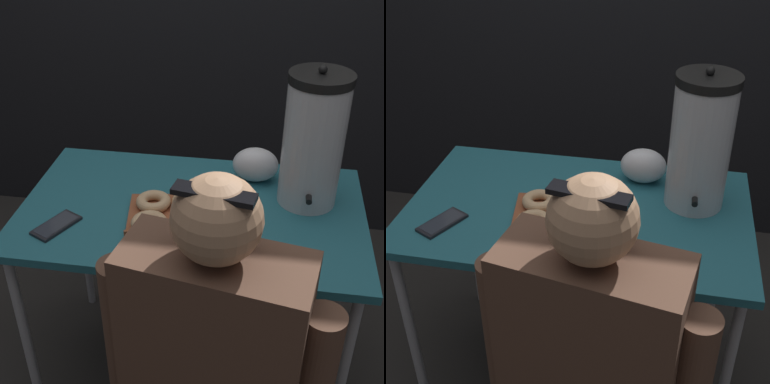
{
  "view_description": "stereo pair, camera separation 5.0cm",
  "coord_description": "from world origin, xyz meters",
  "views": [
    {
      "loc": [
        0.23,
        -1.42,
        1.73
      ],
      "look_at": [
        0.0,
        0.0,
        0.82
      ],
      "focal_mm": 50.0,
      "sensor_mm": 36.0,
      "label": 1
    },
    {
      "loc": [
        0.28,
        -1.41,
        1.73
      ],
      "look_at": [
        0.0,
        0.0,
        0.82
      ],
      "focal_mm": 50.0,
      "sensor_mm": 36.0,
      "label": 2
    }
  ],
  "objects": [
    {
      "name": "ground_plane",
      "position": [
        0.0,
        0.0,
        0.0
      ],
      "size": [
        12.0,
        12.0,
        0.0
      ],
      "primitive_type": "plane",
      "color": "#2D2B28"
    },
    {
      "name": "folding_table",
      "position": [
        0.0,
        0.0,
        0.7
      ],
      "size": [
        1.11,
        0.67,
        0.76
      ],
      "color": "#236675",
      "rests_on": "ground"
    },
    {
      "name": "donut_box",
      "position": [
        -0.01,
        -0.09,
        0.79
      ],
      "size": [
        0.41,
        0.31,
        0.05
      ],
      "rotation": [
        0.0,
        0.0,
        0.16
      ],
      "color": "brown",
      "rests_on": "folding_table"
    },
    {
      "name": "coffee_urn",
      "position": [
        0.37,
        0.1,
        0.98
      ],
      "size": [
        0.2,
        0.22,
        0.46
      ],
      "color": "silver",
      "rests_on": "folding_table"
    },
    {
      "name": "cell_phone",
      "position": [
        -0.4,
        -0.17,
        0.77
      ],
      "size": [
        0.13,
        0.17,
        0.01
      ],
      "rotation": [
        0.0,
        0.0,
        -0.46
      ],
      "color": "black",
      "rests_on": "folding_table"
    },
    {
      "name": "plastic_bag",
      "position": [
        0.19,
        0.21,
        0.82
      ],
      "size": [
        0.16,
        0.11,
        0.12
      ],
      "color": "white",
      "rests_on": "folding_table"
    }
  ]
}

